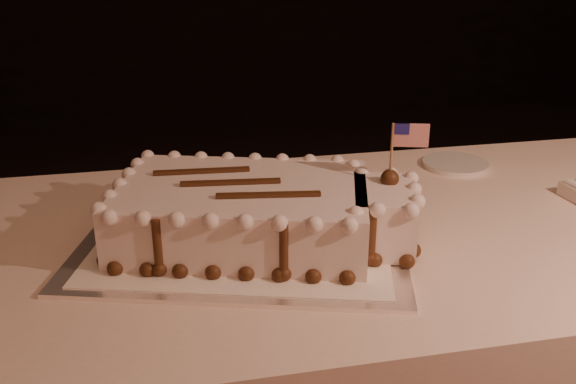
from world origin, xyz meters
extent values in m
cube|color=beige|center=(0.00, 0.60, 0.38)|extent=(2.40, 0.80, 0.75)
cube|color=white|center=(-0.39, 0.57, 0.75)|extent=(0.66, 0.57, 0.01)
cube|color=white|center=(-0.39, 0.57, 0.76)|extent=(0.59, 0.51, 0.00)
cube|color=white|center=(-0.39, 0.57, 0.81)|extent=(0.49, 0.39, 0.10)
cube|color=white|center=(-0.16, 0.50, 0.81)|extent=(0.14, 0.18, 0.10)
sphere|color=#4A2712|center=(-0.61, 0.49, 0.77)|extent=(0.03, 0.03, 0.03)
sphere|color=#4A2712|center=(-0.56, 0.48, 0.77)|extent=(0.03, 0.03, 0.03)
sphere|color=#4A2712|center=(-0.51, 0.46, 0.77)|extent=(0.03, 0.03, 0.03)
sphere|color=#4A2712|center=(-0.46, 0.45, 0.77)|extent=(0.03, 0.03, 0.03)
sphere|color=#4A2712|center=(-0.41, 0.43, 0.77)|extent=(0.03, 0.03, 0.03)
sphere|color=#4A2712|center=(-0.36, 0.42, 0.77)|extent=(0.03, 0.03, 0.03)
sphere|color=#4A2712|center=(-0.31, 0.40, 0.77)|extent=(0.03, 0.03, 0.03)
sphere|color=#4A2712|center=(-0.26, 0.39, 0.77)|extent=(0.03, 0.03, 0.03)
sphere|color=#4A2712|center=(-0.24, 0.42, 0.77)|extent=(0.03, 0.03, 0.03)
sphere|color=#4A2712|center=(-0.20, 0.43, 0.77)|extent=(0.03, 0.03, 0.03)
sphere|color=#4A2712|center=(-0.15, 0.42, 0.77)|extent=(0.03, 0.03, 0.03)
sphere|color=#4A2712|center=(-0.13, 0.45, 0.77)|extent=(0.03, 0.03, 0.03)
sphere|color=#4A2712|center=(-0.11, 0.50, 0.77)|extent=(0.03, 0.03, 0.03)
sphere|color=#4A2712|center=(-0.10, 0.55, 0.77)|extent=(0.03, 0.03, 0.03)
sphere|color=#4A2712|center=(-0.12, 0.58, 0.77)|extent=(0.03, 0.03, 0.03)
sphere|color=#4A2712|center=(-0.17, 0.59, 0.77)|extent=(0.03, 0.03, 0.03)
sphere|color=#4A2712|center=(-0.18, 0.63, 0.77)|extent=(0.03, 0.03, 0.03)
sphere|color=#4A2712|center=(-0.20, 0.66, 0.77)|extent=(0.03, 0.03, 0.03)
sphere|color=#4A2712|center=(-0.25, 0.68, 0.77)|extent=(0.03, 0.03, 0.03)
sphere|color=#4A2712|center=(-0.30, 0.69, 0.77)|extent=(0.03, 0.03, 0.03)
sphere|color=#4A2712|center=(-0.35, 0.71, 0.77)|extent=(0.03, 0.03, 0.03)
sphere|color=#4A2712|center=(-0.40, 0.72, 0.77)|extent=(0.03, 0.03, 0.03)
sphere|color=#4A2712|center=(-0.45, 0.74, 0.77)|extent=(0.03, 0.03, 0.03)
sphere|color=#4A2712|center=(-0.50, 0.75, 0.77)|extent=(0.03, 0.03, 0.03)
sphere|color=#4A2712|center=(-0.55, 0.77, 0.77)|extent=(0.03, 0.03, 0.03)
sphere|color=#4A2712|center=(-0.57, 0.72, 0.77)|extent=(0.03, 0.03, 0.03)
sphere|color=#4A2712|center=(-0.59, 0.67, 0.77)|extent=(0.03, 0.03, 0.03)
sphere|color=#4A2712|center=(-0.60, 0.62, 0.77)|extent=(0.03, 0.03, 0.03)
sphere|color=#4A2712|center=(-0.62, 0.57, 0.77)|extent=(0.03, 0.03, 0.03)
sphere|color=#4A2712|center=(-0.63, 0.52, 0.77)|extent=(0.03, 0.03, 0.03)
sphere|color=white|center=(-0.61, 0.49, 0.86)|extent=(0.03, 0.03, 0.03)
sphere|color=white|center=(-0.56, 0.48, 0.86)|extent=(0.03, 0.03, 0.03)
sphere|color=white|center=(-0.51, 0.46, 0.86)|extent=(0.03, 0.03, 0.03)
sphere|color=white|center=(-0.46, 0.45, 0.86)|extent=(0.03, 0.03, 0.03)
sphere|color=white|center=(-0.41, 0.43, 0.86)|extent=(0.03, 0.03, 0.03)
sphere|color=white|center=(-0.36, 0.42, 0.86)|extent=(0.03, 0.03, 0.03)
sphere|color=white|center=(-0.31, 0.40, 0.86)|extent=(0.03, 0.03, 0.03)
sphere|color=white|center=(-0.26, 0.39, 0.86)|extent=(0.03, 0.03, 0.03)
sphere|color=white|center=(-0.24, 0.42, 0.86)|extent=(0.03, 0.03, 0.03)
sphere|color=white|center=(-0.20, 0.43, 0.86)|extent=(0.03, 0.03, 0.03)
sphere|color=white|center=(-0.15, 0.42, 0.86)|extent=(0.03, 0.03, 0.03)
sphere|color=white|center=(-0.13, 0.45, 0.86)|extent=(0.03, 0.03, 0.03)
sphere|color=white|center=(-0.11, 0.50, 0.86)|extent=(0.03, 0.03, 0.03)
sphere|color=white|center=(-0.10, 0.55, 0.86)|extent=(0.03, 0.03, 0.03)
sphere|color=white|center=(-0.12, 0.58, 0.86)|extent=(0.03, 0.03, 0.03)
sphere|color=white|center=(-0.17, 0.59, 0.86)|extent=(0.03, 0.03, 0.03)
sphere|color=white|center=(-0.18, 0.63, 0.86)|extent=(0.03, 0.03, 0.03)
sphere|color=white|center=(-0.20, 0.66, 0.86)|extent=(0.03, 0.03, 0.03)
sphere|color=white|center=(-0.25, 0.68, 0.86)|extent=(0.03, 0.03, 0.03)
sphere|color=white|center=(-0.30, 0.69, 0.86)|extent=(0.03, 0.03, 0.03)
sphere|color=white|center=(-0.35, 0.71, 0.86)|extent=(0.03, 0.03, 0.03)
sphere|color=white|center=(-0.40, 0.72, 0.86)|extent=(0.03, 0.03, 0.03)
sphere|color=white|center=(-0.45, 0.74, 0.86)|extent=(0.03, 0.03, 0.03)
sphere|color=white|center=(-0.50, 0.75, 0.86)|extent=(0.03, 0.03, 0.03)
sphere|color=white|center=(-0.55, 0.77, 0.86)|extent=(0.03, 0.03, 0.03)
sphere|color=white|center=(-0.57, 0.72, 0.86)|extent=(0.03, 0.03, 0.03)
sphere|color=white|center=(-0.59, 0.67, 0.86)|extent=(0.03, 0.03, 0.03)
sphere|color=white|center=(-0.60, 0.62, 0.86)|extent=(0.03, 0.03, 0.03)
sphere|color=white|center=(-0.62, 0.57, 0.86)|extent=(0.03, 0.03, 0.03)
sphere|color=white|center=(-0.63, 0.52, 0.86)|extent=(0.03, 0.03, 0.03)
cylinder|color=#4A2712|center=(-0.54, 0.47, 0.81)|extent=(0.01, 0.01, 0.09)
sphere|color=#4A2712|center=(-0.54, 0.47, 0.77)|extent=(0.02, 0.02, 0.02)
cylinder|color=#4A2712|center=(-0.35, 0.41, 0.81)|extent=(0.01, 0.01, 0.09)
sphere|color=#4A2712|center=(-0.35, 0.41, 0.77)|extent=(0.02, 0.02, 0.02)
cylinder|color=#4A2712|center=(-0.21, 0.43, 0.81)|extent=(0.01, 0.01, 0.09)
sphere|color=#4A2712|center=(-0.21, 0.43, 0.77)|extent=(0.02, 0.02, 0.02)
cylinder|color=#4A2712|center=(-0.10, 0.53, 0.81)|extent=(0.01, 0.01, 0.09)
sphere|color=#4A2712|center=(-0.10, 0.53, 0.77)|extent=(0.02, 0.02, 0.02)
cylinder|color=#4A2712|center=(-0.17, 0.65, 0.81)|extent=(0.01, 0.01, 0.09)
sphere|color=#4A2712|center=(-0.17, 0.65, 0.77)|extent=(0.02, 0.02, 0.02)
cylinder|color=#4A2712|center=(-0.36, 0.71, 0.81)|extent=(0.01, 0.01, 0.09)
sphere|color=#4A2712|center=(-0.36, 0.71, 0.77)|extent=(0.02, 0.02, 0.02)
cylinder|color=#4A2712|center=(-0.55, 0.76, 0.81)|extent=(0.01, 0.01, 0.09)
sphere|color=#4A2712|center=(-0.55, 0.76, 0.77)|extent=(0.02, 0.02, 0.02)
cylinder|color=#4A2712|center=(-0.61, 0.59, 0.81)|extent=(0.01, 0.01, 0.09)
sphere|color=#4A2712|center=(-0.61, 0.59, 0.77)|extent=(0.02, 0.02, 0.02)
cube|color=#4A2712|center=(-0.46, 0.64, 0.86)|extent=(0.17, 0.03, 0.01)
cube|color=#4A2712|center=(-0.41, 0.58, 0.86)|extent=(0.17, 0.03, 0.01)
cube|color=#4A2712|center=(-0.36, 0.51, 0.86)|extent=(0.17, 0.04, 0.01)
sphere|color=#4A2712|center=(-0.14, 0.53, 0.87)|extent=(0.03, 0.03, 0.03)
cylinder|color=#A27145|center=(-0.14, 0.53, 0.91)|extent=(0.00, 0.00, 0.12)
cube|color=red|center=(-0.11, 0.52, 0.95)|extent=(0.06, 0.02, 0.04)
cube|color=navy|center=(-0.13, 0.53, 0.96)|extent=(0.02, 0.01, 0.02)
cylinder|color=silver|center=(0.15, 0.86, 0.76)|extent=(0.15, 0.15, 0.01)
camera|label=1|loc=(-0.53, -0.44, 1.27)|focal=40.00mm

